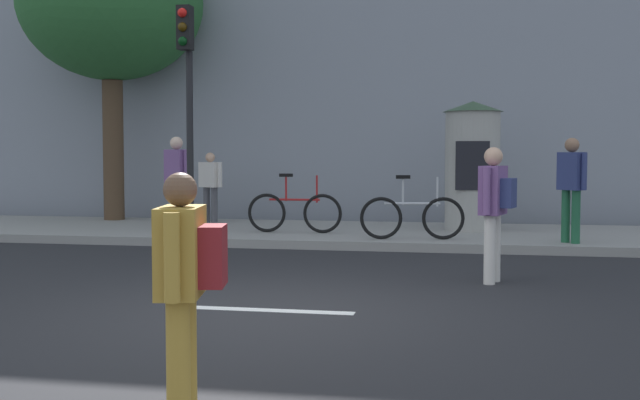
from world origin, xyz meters
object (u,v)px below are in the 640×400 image
object	(u,v)px
traffic_light	(187,82)
street_tree	(111,4)
pedestrian_near_pole	(495,202)
pedestrian_with_backpack	(571,182)
poster_column	(472,165)
bicycle_upright	(412,216)
pedestrian_with_bag	(210,182)
pedestrian_in_dark_shirt	(177,174)
bicycle_leaning	(294,212)
pedestrian_in_light_jacket	(185,273)

from	to	relation	value
traffic_light	street_tree	xyz separation A→B (m)	(-2.92, 3.12, 2.04)
pedestrian_near_pole	pedestrian_with_backpack	bearing A→B (deg)	68.55
poster_column	bicycle_upright	bearing A→B (deg)	-118.56
traffic_light	pedestrian_near_pole	xyz separation A→B (m)	(5.13, -3.06, -1.84)
street_tree	bicycle_upright	xyz separation A→B (m)	(6.79, -2.79, -4.35)
traffic_light	pedestrian_with_bag	bearing A→B (deg)	101.58
pedestrian_near_pole	pedestrian_in_dark_shirt	xyz separation A→B (m)	(-5.78, 4.19, 0.21)
street_tree	pedestrian_with_bag	world-z (taller)	street_tree
poster_column	street_tree	distance (m)	8.59
traffic_light	bicycle_leaning	distance (m)	3.03
traffic_light	street_tree	world-z (taller)	street_tree
pedestrian_in_light_jacket	bicycle_upright	bearing A→B (deg)	85.52
pedestrian_with_bag	bicycle_leaning	world-z (taller)	pedestrian_with_bag
traffic_light	pedestrian_in_dark_shirt	size ratio (longest dim) A/B	2.24
street_tree	bicycle_leaning	xyz separation A→B (m)	(4.58, -2.06, -4.35)
pedestrian_near_pole	pedestrian_in_light_jacket	world-z (taller)	pedestrian_near_pole
bicycle_upright	poster_column	bearing A→B (deg)	61.44
poster_column	bicycle_upright	distance (m)	2.26
pedestrian_with_bag	bicycle_leaning	distance (m)	2.92
pedestrian_with_bag	pedestrian_with_backpack	world-z (taller)	pedestrian_with_backpack
traffic_light	bicycle_upright	xyz separation A→B (m)	(3.87, 0.34, -2.31)
poster_column	bicycle_leaning	size ratio (longest dim) A/B	1.38
pedestrian_in_light_jacket	bicycle_leaning	distance (m)	9.65
pedestrian_in_light_jacket	pedestrian_with_backpack	world-z (taller)	pedestrian_with_backpack
traffic_light	bicycle_upright	size ratio (longest dim) A/B	2.26
pedestrian_near_pole	bicycle_leaning	distance (m)	5.41
bicycle_leaning	pedestrian_in_light_jacket	bearing A→B (deg)	-80.91
bicycle_upright	pedestrian_with_bag	bearing A→B (deg)	150.45
traffic_light	pedestrian_in_dark_shirt	bearing A→B (deg)	120.06
traffic_light	pedestrian_in_dark_shirt	distance (m)	2.09
traffic_light	street_tree	size ratio (longest dim) A/B	0.62
street_tree	pedestrian_in_light_jacket	bearing A→B (deg)	-62.23
pedestrian_in_dark_shirt	pedestrian_with_backpack	world-z (taller)	pedestrian_in_dark_shirt
pedestrian_in_dark_shirt	pedestrian_with_backpack	distance (m)	7.15
poster_column	pedestrian_with_backpack	world-z (taller)	poster_column
traffic_light	pedestrian_with_bag	distance (m)	3.45
pedestrian_in_dark_shirt	bicycle_upright	bearing A→B (deg)	-9.96
bicycle_upright	bicycle_leaning	bearing A→B (deg)	161.88
pedestrian_with_backpack	pedestrian_in_dark_shirt	bearing A→B (deg)	173.18
traffic_light	poster_column	distance (m)	5.53
poster_column	street_tree	world-z (taller)	street_tree
bicycle_leaning	poster_column	bearing A→B (deg)	19.06
bicycle_leaning	pedestrian_near_pole	bearing A→B (deg)	-49.91
pedestrian_in_light_jacket	pedestrian_in_dark_shirt	distance (m)	10.33
poster_column	pedestrian_in_light_jacket	xyz separation A→B (m)	(-1.69, -10.63, -0.52)
traffic_light	pedestrian_in_dark_shirt	world-z (taller)	traffic_light
bicycle_upright	pedestrian_in_light_jacket	bearing A→B (deg)	-94.48
pedestrian_in_dark_shirt	bicycle_leaning	xyz separation A→B (m)	(2.31, -0.07, -0.67)
poster_column	pedestrian_in_dark_shirt	world-z (taller)	poster_column
street_tree	pedestrian_in_dark_shirt	xyz separation A→B (m)	(2.26, -1.99, -3.67)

